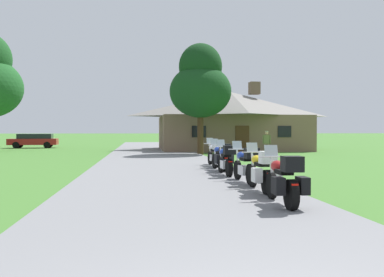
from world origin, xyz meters
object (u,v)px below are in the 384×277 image
(motorcycle_blue_third_in_row, at_px, (245,165))
(motorcycle_blue_fifth_in_row, at_px, (221,157))
(motorcycle_red_nearest_to_camera, at_px, (284,181))
(motorcycle_yellow_second_in_row, at_px, (262,172))
(parked_red_suv_far_left, at_px, (34,140))
(tree_by_lodge_front, at_px, (200,84))
(motorcycle_white_farthest_in_row, at_px, (214,154))
(bystander_olive_shirt_near_lodge, at_px, (267,142))
(motorcycle_blue_fourth_in_row, at_px, (226,160))

(motorcycle_blue_third_in_row, height_order, motorcycle_blue_fifth_in_row, same)
(motorcycle_red_nearest_to_camera, height_order, motorcycle_yellow_second_in_row, same)
(motorcycle_yellow_second_in_row, height_order, parked_red_suv_far_left, parked_red_suv_far_left)
(motorcycle_yellow_second_in_row, bearing_deg, motorcycle_blue_third_in_row, 88.26)
(motorcycle_red_nearest_to_camera, height_order, tree_by_lodge_front, tree_by_lodge_front)
(tree_by_lodge_front, bearing_deg, parked_red_suv_far_left, 137.74)
(motorcycle_white_farthest_in_row, bearing_deg, bystander_olive_shirt_near_lodge, 55.15)
(motorcycle_yellow_second_in_row, xyz_separation_m, motorcycle_blue_fifth_in_row, (0.08, 6.14, 0.00))
(motorcycle_blue_fourth_in_row, bearing_deg, tree_by_lodge_front, 84.79)
(motorcycle_yellow_second_in_row, bearing_deg, motorcycle_blue_fifth_in_row, 89.50)
(motorcycle_blue_fifth_in_row, distance_m, tree_by_lodge_front, 13.28)
(motorcycle_red_nearest_to_camera, xyz_separation_m, parked_red_suv_far_left, (-13.59, 34.09, 0.17))
(motorcycle_blue_fifth_in_row, xyz_separation_m, bystander_olive_shirt_near_lodge, (5.09, 10.15, 0.34))
(motorcycle_blue_fifth_in_row, distance_m, motorcycle_white_farthest_in_row, 2.16)
(motorcycle_blue_fourth_in_row, bearing_deg, motorcycle_blue_third_in_row, -86.56)
(motorcycle_blue_fifth_in_row, bearing_deg, parked_red_suv_far_left, 112.66)
(motorcycle_blue_fifth_in_row, relative_size, tree_by_lodge_front, 0.26)
(motorcycle_yellow_second_in_row, distance_m, motorcycle_white_farthest_in_row, 8.30)
(motorcycle_yellow_second_in_row, bearing_deg, motorcycle_red_nearest_to_camera, -93.11)
(motorcycle_blue_third_in_row, bearing_deg, motorcycle_white_farthest_in_row, 85.75)
(bystander_olive_shirt_near_lodge, bearing_deg, motorcycle_yellow_second_in_row, -81.88)
(motorcycle_blue_fifth_in_row, height_order, bystander_olive_shirt_near_lodge, bystander_olive_shirt_near_lodge)
(motorcycle_red_nearest_to_camera, relative_size, parked_red_suv_far_left, 0.44)
(motorcycle_blue_third_in_row, relative_size, bystander_olive_shirt_near_lodge, 1.24)
(motorcycle_white_farthest_in_row, xyz_separation_m, bystander_olive_shirt_near_lodge, (4.99, 7.99, 0.33))
(motorcycle_white_farthest_in_row, xyz_separation_m, parked_red_suv_far_left, (-13.89, 23.71, 0.16))
(motorcycle_yellow_second_in_row, relative_size, motorcycle_white_farthest_in_row, 1.00)
(motorcycle_blue_fourth_in_row, distance_m, tree_by_lodge_front, 14.99)
(motorcycle_red_nearest_to_camera, distance_m, motorcycle_blue_third_in_row, 4.15)
(tree_by_lodge_front, height_order, parked_red_suv_far_left, tree_by_lodge_front)
(motorcycle_white_farthest_in_row, distance_m, parked_red_suv_far_left, 27.48)
(tree_by_lodge_front, bearing_deg, motorcycle_yellow_second_in_row, -93.09)
(motorcycle_white_farthest_in_row, height_order, parked_red_suv_far_left, parked_red_suv_far_left)
(motorcycle_blue_fourth_in_row, xyz_separation_m, motorcycle_white_farthest_in_row, (0.27, 3.96, 0.00))
(motorcycle_yellow_second_in_row, bearing_deg, motorcycle_white_farthest_in_row, 89.05)
(motorcycle_blue_fourth_in_row, xyz_separation_m, parked_red_suv_far_left, (-13.62, 27.66, 0.16))
(motorcycle_red_nearest_to_camera, relative_size, motorcycle_blue_third_in_row, 1.00)
(motorcycle_blue_fifth_in_row, height_order, parked_red_suv_far_left, parked_red_suv_far_left)
(motorcycle_blue_fifth_in_row, distance_m, parked_red_suv_far_left, 29.32)
(motorcycle_white_farthest_in_row, bearing_deg, motorcycle_blue_fifth_in_row, -95.31)
(tree_by_lodge_front, relative_size, parked_red_suv_far_left, 1.68)
(motorcycle_blue_third_in_row, bearing_deg, motorcycle_blue_fifth_in_row, 86.56)
(motorcycle_blue_fifth_in_row, bearing_deg, motorcycle_blue_third_in_row, -95.52)
(motorcycle_red_nearest_to_camera, height_order, motorcycle_white_farthest_in_row, same)
(bystander_olive_shirt_near_lodge, bearing_deg, parked_red_suv_far_left, 165.94)
(motorcycle_blue_fifth_in_row, bearing_deg, motorcycle_white_farthest_in_row, 82.15)
(motorcycle_blue_fourth_in_row, bearing_deg, motorcycle_blue_fifth_in_row, 83.59)
(tree_by_lodge_front, bearing_deg, bystander_olive_shirt_near_lodge, -29.34)
(motorcycle_yellow_second_in_row, relative_size, parked_red_suv_far_left, 0.44)
(motorcycle_red_nearest_to_camera, bearing_deg, tree_by_lodge_front, 88.65)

